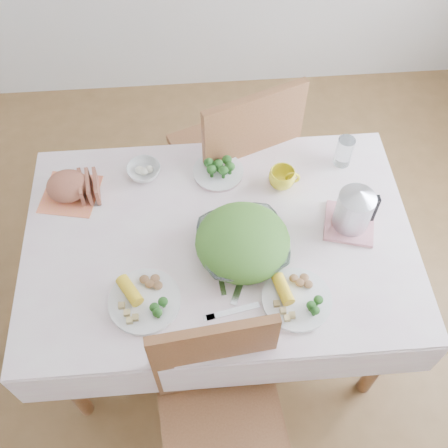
{
  "coord_description": "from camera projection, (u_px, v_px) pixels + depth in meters",
  "views": [
    {
      "loc": [
        -0.07,
        -1.1,
        2.45
      ],
      "look_at": [
        0.02,
        0.02,
        0.82
      ],
      "focal_mm": 42.0,
      "sensor_mm": 36.0,
      "label": 1
    }
  ],
  "objects": [
    {
      "name": "floor",
      "position": [
        220.0,
        320.0,
        2.64
      ],
      "size": [
        3.6,
        3.6,
        0.0
      ],
      "primitive_type": "plane",
      "color": "brown",
      "rests_on": "ground"
    },
    {
      "name": "dining_table",
      "position": [
        220.0,
        285.0,
        2.33
      ],
      "size": [
        1.4,
        0.9,
        0.75
      ],
      "primitive_type": "cube",
      "color": "brown",
      "rests_on": "floor"
    },
    {
      "name": "tablecloth",
      "position": [
        219.0,
        238.0,
        2.02
      ],
      "size": [
        1.5,
        1.0,
        0.01
      ],
      "primitive_type": "cube",
      "color": "white",
      "rests_on": "dining_table"
    },
    {
      "name": "chair_near",
      "position": [
        225.0,
        438.0,
        1.88
      ],
      "size": [
        0.49,
        0.49,
        0.98
      ],
      "primitive_type": "cube",
      "rotation": [
        0.0,
        0.0,
        0.11
      ],
      "color": "brown",
      "rests_on": "floor"
    },
    {
      "name": "chair_far",
      "position": [
        230.0,
        162.0,
        2.63
      ],
      "size": [
        0.62,
        0.62,
        1.07
      ],
      "primitive_type": "cube",
      "rotation": [
        0.0,
        0.0,
        3.51
      ],
      "color": "brown",
      "rests_on": "floor"
    },
    {
      "name": "salad_bowl",
      "position": [
        243.0,
        245.0,
        1.95
      ],
      "size": [
        0.38,
        0.38,
        0.08
      ],
      "primitive_type": "imported",
      "rotation": [
        0.0,
        0.0,
        0.15
      ],
      "color": "white",
      "rests_on": "tablecloth"
    },
    {
      "name": "dinner_plate_left",
      "position": [
        145.0,
        301.0,
        1.85
      ],
      "size": [
        0.3,
        0.3,
        0.02
      ],
      "primitive_type": "cylinder",
      "rotation": [
        0.0,
        0.0,
        0.2
      ],
      "color": "white",
      "rests_on": "tablecloth"
    },
    {
      "name": "dinner_plate_right",
      "position": [
        297.0,
        300.0,
        1.85
      ],
      "size": [
        0.28,
        0.28,
        0.02
      ],
      "primitive_type": "cylinder",
      "rotation": [
        0.0,
        0.0,
        -0.11
      ],
      "color": "white",
      "rests_on": "tablecloth"
    },
    {
      "name": "broccoli_plate",
      "position": [
        218.0,
        172.0,
        2.19
      ],
      "size": [
        0.24,
        0.24,
        0.02
      ],
      "primitive_type": "cylinder",
      "rotation": [
        0.0,
        0.0,
        0.14
      ],
      "color": "beige",
      "rests_on": "tablecloth"
    },
    {
      "name": "napkin",
      "position": [
        70.0,
        194.0,
        2.13
      ],
      "size": [
        0.26,
        0.26,
        0.0
      ],
      "primitive_type": "cube",
      "rotation": [
        0.0,
        0.0,
        -0.2
      ],
      "color": "#FC8356",
      "rests_on": "tablecloth"
    },
    {
      "name": "bread_loaf",
      "position": [
        67.0,
        185.0,
        2.09
      ],
      "size": [
        0.19,
        0.19,
        0.1
      ],
      "primitive_type": "ellipsoid",
      "rotation": [
        0.0,
        0.0,
        -0.19
      ],
      "color": "brown",
      "rests_on": "napkin"
    },
    {
      "name": "fruit_bowl",
      "position": [
        144.0,
        171.0,
        2.18
      ],
      "size": [
        0.16,
        0.16,
        0.04
      ],
      "primitive_type": "imported",
      "rotation": [
        0.0,
        0.0,
        0.17
      ],
      "color": "white",
      "rests_on": "tablecloth"
    },
    {
      "name": "yellow_mug",
      "position": [
        282.0,
        178.0,
        2.13
      ],
      "size": [
        0.12,
        0.12,
        0.09
      ],
      "primitive_type": "imported",
      "rotation": [
        0.0,
        0.0,
        -0.15
      ],
      "color": "yellow",
      "rests_on": "tablecloth"
    },
    {
      "name": "glass_tumbler",
      "position": [
        344.0,
        152.0,
        2.18
      ],
      "size": [
        0.08,
        0.08,
        0.14
      ],
      "primitive_type": "cylinder",
      "rotation": [
        0.0,
        0.0,
        -0.07
      ],
      "color": "white",
      "rests_on": "tablecloth"
    },
    {
      "name": "pink_tray",
      "position": [
        349.0,
        223.0,
        2.04
      ],
      "size": [
        0.23,
        0.23,
        0.02
      ],
      "primitive_type": "cube",
      "rotation": [
        0.0,
        0.0,
        -0.27
      ],
      "color": "pink",
      "rests_on": "tablecloth"
    },
    {
      "name": "electric_kettle",
      "position": [
        355.0,
        206.0,
        1.95
      ],
      "size": [
        0.15,
        0.15,
        0.19
      ],
      "primitive_type": "cylinder",
      "rotation": [
        0.0,
        0.0,
        0.07
      ],
      "color": "#B2B5BA",
      "rests_on": "pink_tray"
    },
    {
      "name": "fork_left",
      "position": [
        220.0,
        276.0,
        1.92
      ],
      "size": [
        0.03,
        0.17,
        0.0
      ],
      "primitive_type": "cube",
      "rotation": [
        0.0,
        0.0,
        0.1
      ],
      "color": "silver",
      "rests_on": "tablecloth"
    },
    {
      "name": "fork_right",
      "position": [
        241.0,
        281.0,
        1.91
      ],
      "size": [
        0.1,
        0.2,
        0.0
      ],
      "primitive_type": "cube",
      "rotation": [
        0.0,
        0.0,
        -0.39
      ],
      "color": "silver",
      "rests_on": "tablecloth"
    },
    {
      "name": "knife",
      "position": [
        233.0,
        311.0,
        1.84
      ],
      "size": [
        0.19,
        0.06,
        0.0
      ],
      "primitive_type": "cube",
      "rotation": [
        0.0,
        0.0,
        1.76
      ],
      "color": "silver",
      "rests_on": "tablecloth"
    }
  ]
}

